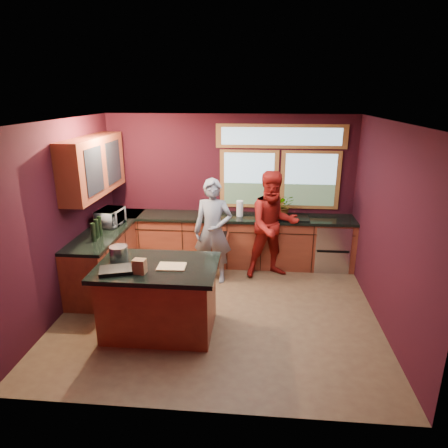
# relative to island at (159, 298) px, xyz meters

# --- Properties ---
(floor) EXTENTS (4.50, 4.50, 0.00)m
(floor) POSITION_rel_island_xyz_m (0.73, 0.59, -0.48)
(floor) COLOR brown
(floor) RESTS_ON ground
(room_shell) EXTENTS (4.52, 4.02, 2.71)m
(room_shell) POSITION_rel_island_xyz_m (0.14, 0.91, 1.32)
(room_shell) COLOR black
(room_shell) RESTS_ON ground
(back_counter) EXTENTS (4.50, 0.64, 0.93)m
(back_counter) POSITION_rel_island_xyz_m (0.93, 2.29, -0.01)
(back_counter) COLOR maroon
(back_counter) RESTS_ON floor
(left_counter) EXTENTS (0.64, 2.30, 0.93)m
(left_counter) POSITION_rel_island_xyz_m (-1.22, 1.44, -0.01)
(left_counter) COLOR maroon
(left_counter) RESTS_ON floor
(island) EXTENTS (1.55, 1.05, 0.95)m
(island) POSITION_rel_island_xyz_m (0.00, 0.00, 0.00)
(island) COLOR maroon
(island) RESTS_ON floor
(person_grey) EXTENTS (0.67, 0.47, 1.75)m
(person_grey) POSITION_rel_island_xyz_m (0.54, 1.56, 0.40)
(person_grey) COLOR slate
(person_grey) RESTS_ON floor
(person_red) EXTENTS (1.06, 0.93, 1.84)m
(person_red) POSITION_rel_island_xyz_m (1.53, 1.84, 0.44)
(person_red) COLOR maroon
(person_red) RESTS_ON floor
(microwave) EXTENTS (0.39, 0.53, 0.28)m
(microwave) POSITION_rel_island_xyz_m (-1.19, 1.57, 0.59)
(microwave) COLOR #999999
(microwave) RESTS_ON left_counter
(potted_plant) EXTENTS (0.36, 0.31, 0.40)m
(potted_plant) POSITION_rel_island_xyz_m (1.72, 2.34, 0.65)
(potted_plant) COLOR #999999
(potted_plant) RESTS_ON back_counter
(paper_towel) EXTENTS (0.12, 0.12, 0.28)m
(paper_towel) POSITION_rel_island_xyz_m (0.94, 2.29, 0.59)
(paper_towel) COLOR silver
(paper_towel) RESTS_ON back_counter
(cutting_board) EXTENTS (0.36, 0.26, 0.02)m
(cutting_board) POSITION_rel_island_xyz_m (0.20, -0.05, 0.48)
(cutting_board) COLOR tan
(cutting_board) RESTS_ON island
(stock_pot) EXTENTS (0.24, 0.24, 0.18)m
(stock_pot) POSITION_rel_island_xyz_m (-0.55, 0.15, 0.56)
(stock_pot) COLOR #AEADB2
(stock_pot) RESTS_ON island
(paper_bag) EXTENTS (0.16, 0.13, 0.18)m
(paper_bag) POSITION_rel_island_xyz_m (-0.15, -0.25, 0.56)
(paper_bag) COLOR brown
(paper_bag) RESTS_ON island
(black_tray) EXTENTS (0.47, 0.39, 0.05)m
(black_tray) POSITION_rel_island_xyz_m (-0.45, -0.25, 0.49)
(black_tray) COLOR black
(black_tray) RESTS_ON island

